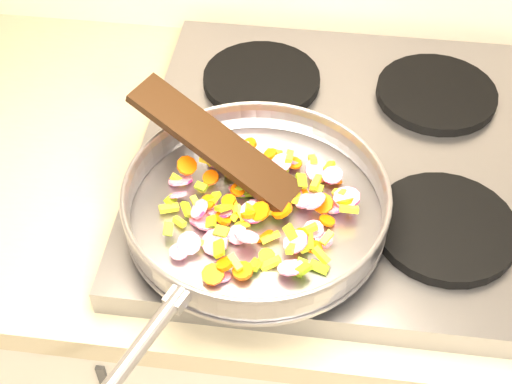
# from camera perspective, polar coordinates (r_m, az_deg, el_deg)

# --- Properties ---
(cooktop) EXTENTS (0.60, 0.60, 0.04)m
(cooktop) POSITION_cam_1_polar(r_m,az_deg,el_deg) (1.08, 6.92, 2.61)
(cooktop) COLOR #939399
(cooktop) RESTS_ON counter_top
(grate_fl) EXTENTS (0.19, 0.19, 0.02)m
(grate_fl) POSITION_cam_1_polar(r_m,az_deg,el_deg) (0.97, -1.61, -1.20)
(grate_fl) COLOR black
(grate_fl) RESTS_ON cooktop
(grate_fr) EXTENTS (0.19, 0.19, 0.02)m
(grate_fr) POSITION_cam_1_polar(r_m,az_deg,el_deg) (0.98, 14.90, -2.75)
(grate_fr) COLOR black
(grate_fr) RESTS_ON cooktop
(grate_bl) EXTENTS (0.19, 0.19, 0.02)m
(grate_bl) POSITION_cam_1_polar(r_m,az_deg,el_deg) (1.17, 0.45, 9.01)
(grate_bl) COLOR black
(grate_bl) RESTS_ON cooktop
(grate_br) EXTENTS (0.19, 0.19, 0.02)m
(grate_br) POSITION_cam_1_polar(r_m,az_deg,el_deg) (1.18, 14.23, 7.65)
(grate_br) COLOR black
(grate_br) RESTS_ON cooktop
(saute_pan) EXTENTS (0.38, 0.53, 0.05)m
(saute_pan) POSITION_cam_1_polar(r_m,az_deg,el_deg) (0.92, -0.07, -0.81)
(saute_pan) COLOR #9E9EA5
(saute_pan) RESTS_ON grate_fl
(vegetable_heap) EXTENTS (0.27, 0.26, 0.05)m
(vegetable_heap) POSITION_cam_1_polar(r_m,az_deg,el_deg) (0.93, 0.24, -0.85)
(vegetable_heap) COLOR yellow
(vegetable_heap) RESTS_ON saute_pan
(wooden_spatula) EXTENTS (0.25, 0.15, 0.10)m
(wooden_spatula) POSITION_cam_1_polar(r_m,az_deg,el_deg) (0.95, -3.30, 3.95)
(wooden_spatula) COLOR black
(wooden_spatula) RESTS_ON saute_pan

